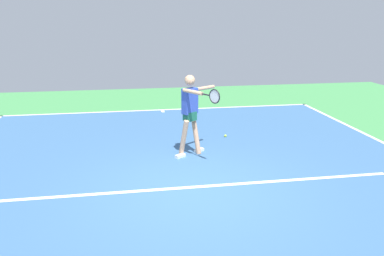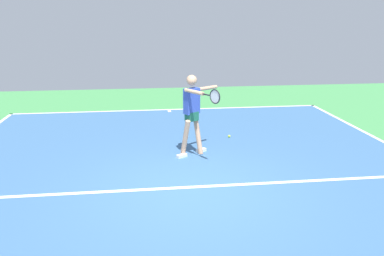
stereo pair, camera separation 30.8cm
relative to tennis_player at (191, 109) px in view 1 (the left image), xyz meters
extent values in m
plane|color=#428E4C|center=(0.25, 1.85, -1.06)|extent=(21.02, 21.02, 0.00)
cube|color=#38608E|center=(0.25, 1.85, -1.05)|extent=(10.31, 12.80, 0.00)
cube|color=white|center=(0.25, -4.50, -1.05)|extent=(10.31, 0.10, 0.01)
cube|color=white|center=(0.25, 1.71, -1.05)|extent=(7.73, 0.10, 0.01)
cube|color=white|center=(0.25, -4.30, -1.05)|extent=(0.10, 0.30, 0.01)
cylinder|color=tan|center=(-0.13, -0.13, -0.64)|extent=(0.26, 0.32, 0.87)
cube|color=white|center=(-0.22, -0.18, -1.02)|extent=(0.26, 0.21, 0.07)
cylinder|color=tan|center=(0.18, 0.07, -0.64)|extent=(0.26, 0.32, 0.87)
cube|color=white|center=(0.27, 0.13, -1.02)|extent=(0.26, 0.21, 0.07)
cube|color=#1E664C|center=(0.03, -0.03, -0.15)|extent=(0.32, 0.30, 0.20)
cube|color=#334CB2|center=(0.03, -0.03, 0.19)|extent=(0.38, 0.34, 0.56)
sphere|color=tan|center=(0.03, -0.03, 0.64)|extent=(0.23, 0.23, 0.23)
cylinder|color=tan|center=(-0.35, -0.27, 0.42)|extent=(0.52, 0.37, 0.08)
cylinder|color=tan|center=(0.02, 0.30, 0.45)|extent=(0.37, 0.52, 0.08)
cylinder|color=black|center=(-0.20, 0.63, 0.45)|extent=(0.14, 0.20, 0.03)
torus|color=black|center=(-0.33, 0.84, 0.45)|extent=(0.18, 0.26, 0.29)
cylinder|color=silver|center=(-0.33, 0.84, 0.45)|extent=(0.14, 0.21, 0.25)
sphere|color=#C6E53D|center=(-1.10, -1.18, -1.02)|extent=(0.07, 0.07, 0.07)
camera|label=1|loc=(1.33, 8.04, 1.93)|focal=35.73mm
camera|label=2|loc=(1.03, 8.08, 1.93)|focal=35.73mm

